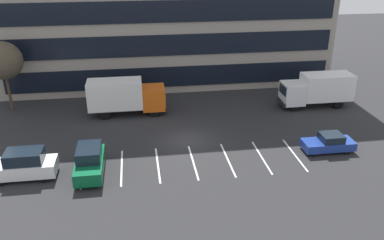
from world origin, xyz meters
The scene contains 8 objects.
ground_plane centered at (0.00, 0.00, 0.00)m, with size 120.00×120.00×0.00m, color #262628.
lot_markings centered at (0.00, -3.81, 0.00)m, with size 16.94×5.40×0.01m.
box_truck_white centered at (14.57, 5.99, 1.95)m, with size 7.47×2.47×3.46m.
box_truck_orange centered at (-5.27, 6.69, 2.01)m, with size 7.68×2.54×3.56m.
sedan_navy centered at (11.37, -3.56, 0.71)m, with size 4.22×1.77×1.51m.
suv_forest centered at (-7.86, -4.33, 1.02)m, with size 1.98×4.67×2.11m.
suv_white centered at (-12.62, -4.21, 1.05)m, with size 4.80×2.04×2.17m.
bare_tree centered at (-17.00, 9.65, 5.18)m, with size 3.78×3.78×7.09m.
Camera 1 is at (-4.06, -30.99, 15.98)m, focal length 37.42 mm.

